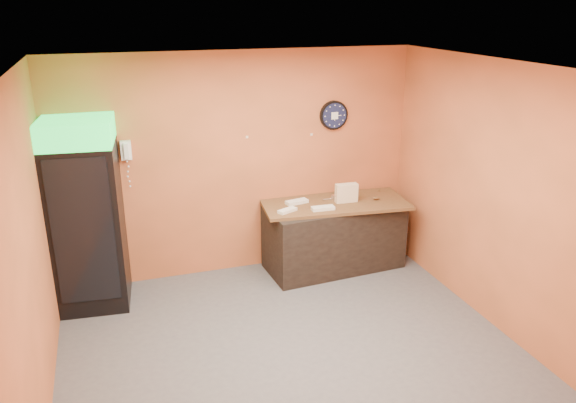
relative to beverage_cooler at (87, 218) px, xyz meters
name	(u,v)px	position (x,y,z in m)	size (l,w,h in m)	color
floor	(291,349)	(1.85, -1.60, -1.06)	(4.50, 4.50, 0.00)	#47474C
back_wall	(240,165)	(1.85, 0.40, 0.34)	(4.50, 0.02, 2.80)	#D1673B
left_wall	(29,253)	(-0.40, -1.60, 0.34)	(0.02, 4.00, 2.80)	#D1673B
right_wall	(494,196)	(4.10, -1.60, 0.34)	(0.02, 4.00, 2.80)	#D1673B
ceiling	(291,68)	(1.85, -1.60, 1.74)	(4.50, 4.00, 0.02)	white
beverage_cooler	(87,218)	(0.00, 0.00, 0.00)	(0.83, 0.84, 2.16)	black
prep_counter	(334,236)	(2.98, 0.01, -0.62)	(1.74, 0.77, 0.87)	black
wall_clock	(334,115)	(3.09, 0.37, 0.90)	(0.37, 0.06, 0.37)	black
wall_phone	(126,150)	(0.49, 0.35, 0.65)	(0.12, 0.11, 0.22)	white
butcher_paper	(335,203)	(2.98, 0.01, -0.17)	(1.84, 0.82, 0.04)	brown
sub_roll_stack	(346,193)	(3.12, -0.03, -0.03)	(0.29, 0.11, 0.24)	beige
wrapped_sandwich_left	(287,210)	(2.30, -0.13, -0.13)	(0.25, 0.10, 0.04)	silver
wrapped_sandwich_mid	(323,208)	(2.73, -0.20, -0.13)	(0.28, 0.11, 0.04)	silver
wrapped_sandwich_right	(297,202)	(2.51, 0.12, -0.13)	(0.29, 0.11, 0.04)	silver
kitchen_tool	(333,197)	(3.00, 0.12, -0.12)	(0.06, 0.06, 0.06)	silver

